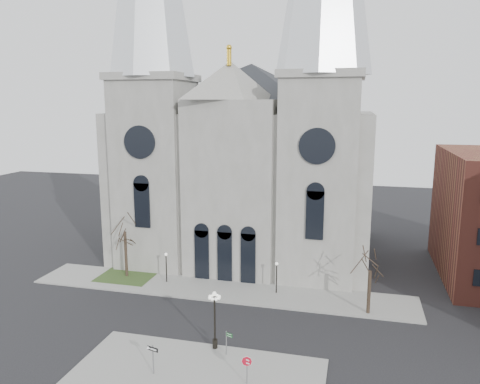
% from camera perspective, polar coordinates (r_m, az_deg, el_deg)
% --- Properties ---
extents(ground, '(160.00, 160.00, 0.00)m').
position_cam_1_polar(ground, '(40.39, -7.38, -17.61)').
color(ground, black).
rests_on(ground, ground).
extents(sidewalk_near, '(18.00, 10.00, 0.14)m').
position_cam_1_polar(sidewalk_near, '(35.40, -5.71, -21.90)').
color(sidewalk_near, gray).
rests_on(sidewalk_near, ground).
extents(sidewalk_far, '(40.00, 6.00, 0.14)m').
position_cam_1_polar(sidewalk_far, '(49.74, -2.63, -11.78)').
color(sidewalk_far, gray).
rests_on(sidewalk_far, ground).
extents(grass_patch, '(6.00, 5.00, 0.18)m').
position_cam_1_polar(grass_patch, '(54.58, -13.62, -9.97)').
color(grass_patch, '#31461E').
rests_on(grass_patch, ground).
extents(cathedral, '(33.00, 26.66, 54.00)m').
position_cam_1_polar(cathedral, '(57.38, 0.69, 10.12)').
color(cathedral, gray).
rests_on(cathedral, ground).
extents(tree_left, '(3.20, 3.20, 7.50)m').
position_cam_1_polar(tree_left, '(52.91, -13.88, -4.39)').
color(tree_left, black).
rests_on(tree_left, ground).
extents(tree_right, '(3.20, 3.20, 6.00)m').
position_cam_1_polar(tree_right, '(44.44, 15.60, -8.92)').
color(tree_right, black).
rests_on(tree_right, ground).
extents(ped_lamp_left, '(0.32, 0.32, 3.26)m').
position_cam_1_polar(ped_lamp_left, '(51.32, -8.99, -8.48)').
color(ped_lamp_left, black).
rests_on(ped_lamp_left, sidewalk_far).
extents(ped_lamp_right, '(0.32, 0.32, 3.26)m').
position_cam_1_polar(ped_lamp_right, '(48.08, 4.48, -9.73)').
color(ped_lamp_right, black).
rests_on(ped_lamp_right, sidewalk_far).
extents(stop_sign, '(0.74, 0.24, 2.13)m').
position_cam_1_polar(stop_sign, '(33.93, 0.86, -20.21)').
color(stop_sign, slate).
rests_on(stop_sign, sidewalk_near).
extents(globe_lamp, '(1.17, 1.17, 4.72)m').
position_cam_1_polar(globe_lamp, '(37.60, -3.11, -14.49)').
color(globe_lamp, black).
rests_on(globe_lamp, sidewalk_near).
extents(one_way_sign, '(0.93, 0.28, 2.17)m').
position_cam_1_polar(one_way_sign, '(35.64, -10.56, -18.90)').
color(one_way_sign, slate).
rests_on(one_way_sign, sidewalk_near).
extents(street_name_sign, '(0.59, 0.25, 1.94)m').
position_cam_1_polar(street_name_sign, '(37.44, -1.58, -17.68)').
color(street_name_sign, slate).
rests_on(street_name_sign, sidewalk_near).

